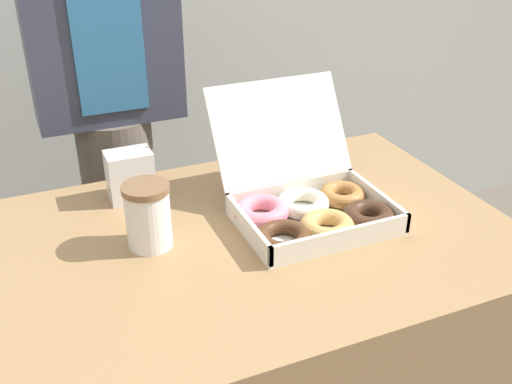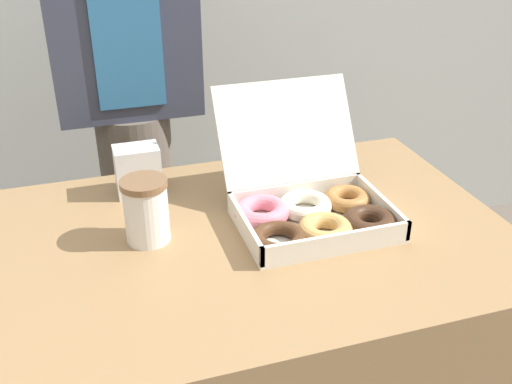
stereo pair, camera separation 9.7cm
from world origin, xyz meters
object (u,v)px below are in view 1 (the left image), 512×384
object	(u,v)px
person_customer	(110,103)
donut_box	(309,204)
coffee_cup	(148,216)
napkin_holder	(130,175)

from	to	relation	value
person_customer	donut_box	bearing A→B (deg)	-65.11
coffee_cup	napkin_holder	distance (m)	0.19
napkin_holder	person_customer	bearing A→B (deg)	84.95
donut_box	person_customer	world-z (taller)	person_customer
coffee_cup	napkin_holder	world-z (taller)	coffee_cup
donut_box	coffee_cup	bearing A→B (deg)	174.12
donut_box	napkin_holder	world-z (taller)	donut_box
donut_box	person_customer	bearing A→B (deg)	114.89
person_customer	napkin_holder	bearing A→B (deg)	-95.05
napkin_holder	person_customer	size ratio (longest dim) A/B	0.07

